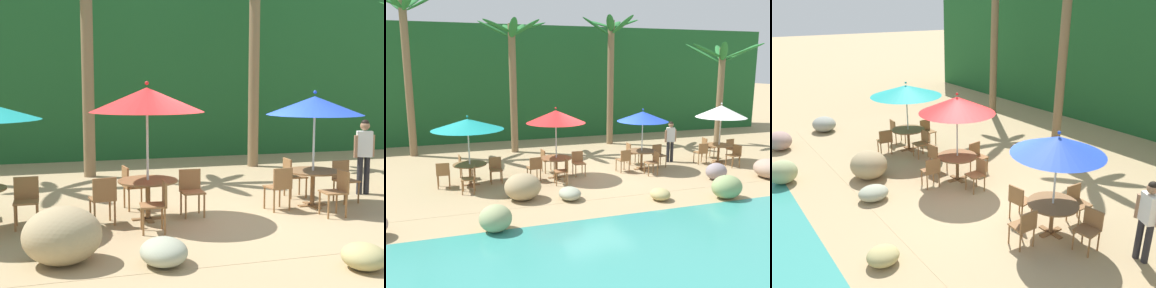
% 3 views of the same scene
% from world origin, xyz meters
% --- Properties ---
extents(ground_plane, '(120.00, 120.00, 0.00)m').
position_xyz_m(ground_plane, '(0.00, 0.00, 0.00)').
color(ground_plane, tan).
extents(terrace_deck, '(18.00, 5.20, 0.01)m').
position_xyz_m(terrace_deck, '(0.00, 0.00, 0.00)').
color(terrace_deck, tan).
rests_on(terrace_deck, ground).
extents(rock_seawall, '(16.24, 3.20, 0.81)m').
position_xyz_m(rock_seawall, '(-1.13, -2.64, 0.32)').
color(rock_seawall, '#9DA188').
rests_on(rock_seawall, ground).
extents(umbrella_teal, '(2.34, 2.34, 2.37)m').
position_xyz_m(umbrella_teal, '(-4.36, 0.11, 2.07)').
color(umbrella_teal, silver).
rests_on(umbrella_teal, ground).
extents(dining_table_teal, '(1.10, 1.10, 0.74)m').
position_xyz_m(dining_table_teal, '(-4.36, 0.11, 0.61)').
color(dining_table_teal, brown).
rests_on(dining_table_teal, ground).
extents(chair_teal_seaward, '(0.43, 0.43, 0.87)m').
position_xyz_m(chair_teal_seaward, '(-3.51, 0.18, 0.51)').
color(chair_teal_seaward, olive).
rests_on(chair_teal_seaward, ground).
extents(chair_teal_inland, '(0.47, 0.46, 0.87)m').
position_xyz_m(chair_teal_inland, '(-4.54, 0.94, 0.51)').
color(chair_teal_inland, olive).
rests_on(chair_teal_inland, ground).
extents(chair_teal_left, '(0.44, 0.44, 0.87)m').
position_xyz_m(chair_teal_left, '(-5.22, 0.05, 0.51)').
color(chair_teal_left, olive).
rests_on(chair_teal_left, ground).
extents(chair_teal_right, '(0.48, 0.47, 0.87)m').
position_xyz_m(chair_teal_right, '(-4.39, -0.75, 0.51)').
color(chair_teal_right, olive).
rests_on(chair_teal_right, ground).
extents(umbrella_red, '(2.08, 2.08, 2.54)m').
position_xyz_m(umbrella_red, '(-1.38, 0.09, 2.20)').
color(umbrella_red, silver).
rests_on(umbrella_red, ground).
extents(dining_table_red, '(1.10, 1.10, 0.74)m').
position_xyz_m(dining_table_red, '(-1.38, 0.09, 0.61)').
color(dining_table_red, brown).
rests_on(dining_table_red, ground).
extents(chair_red_seaward, '(0.42, 0.43, 0.87)m').
position_xyz_m(chair_red_seaward, '(-0.53, 0.17, 0.51)').
color(chair_red_seaward, olive).
rests_on(chair_red_seaward, ground).
extents(chair_red_inland, '(0.47, 0.46, 0.87)m').
position_xyz_m(chair_red_inland, '(-1.56, 0.93, 0.51)').
color(chair_red_inland, olive).
rests_on(chair_red_inland, ground).
extents(chair_red_left, '(0.47, 0.48, 0.87)m').
position_xyz_m(chair_red_left, '(-2.21, -0.11, 0.51)').
color(chair_red_left, olive).
rests_on(chair_red_left, ground).
extents(chair_red_right, '(0.47, 0.46, 0.87)m').
position_xyz_m(chair_red_right, '(-1.37, -0.76, 0.51)').
color(chair_red_right, olive).
rests_on(chair_red_right, ground).
extents(umbrella_blue, '(1.94, 1.94, 2.36)m').
position_xyz_m(umbrella_blue, '(2.06, 0.20, 2.06)').
color(umbrella_blue, silver).
rests_on(umbrella_blue, ground).
extents(dining_table_blue, '(1.10, 1.10, 0.74)m').
position_xyz_m(dining_table_blue, '(2.06, 0.20, 0.61)').
color(dining_table_blue, brown).
rests_on(dining_table_blue, ground).
extents(chair_blue_seaward, '(0.46, 0.47, 0.87)m').
position_xyz_m(chair_blue_seaward, '(2.89, 0.39, 0.51)').
color(chair_blue_seaward, olive).
rests_on(chair_blue_seaward, ground).
extents(chair_blue_inland, '(0.45, 0.45, 0.87)m').
position_xyz_m(chair_blue_inland, '(2.02, 1.06, 0.51)').
color(chair_blue_inland, olive).
rests_on(chair_blue_inland, ground).
extents(chair_blue_left, '(0.47, 0.48, 0.87)m').
position_xyz_m(chair_blue_left, '(1.23, 0.01, 0.51)').
color(chair_blue_left, olive).
rests_on(chair_blue_left, ground).
extents(chair_blue_right, '(0.45, 0.44, 0.87)m').
position_xyz_m(chair_blue_right, '(2.10, -0.65, 0.51)').
color(chair_blue_right, olive).
rests_on(chair_blue_right, ground).
extents(palm_tree_nearest, '(3.48, 3.32, 7.13)m').
position_xyz_m(palm_tree_nearest, '(-6.45, 5.56, 4.72)').
color(palm_tree_nearest, brown).
rests_on(palm_tree_nearest, ground).
extents(palm_tree_second, '(3.03, 3.04, 5.92)m').
position_xyz_m(palm_tree_second, '(-2.02, 4.92, 4.07)').
color(palm_tree_second, brown).
rests_on(palm_tree_second, ground).
extents(waiter_in_white, '(0.52, 0.33, 1.70)m').
position_xyz_m(waiter_in_white, '(3.73, 0.92, 0.99)').
color(waiter_in_white, '#232328').
rests_on(waiter_in_white, ground).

